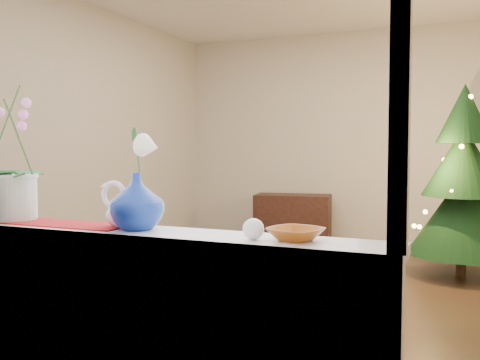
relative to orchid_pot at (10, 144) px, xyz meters
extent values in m
plane|color=#3B2418|center=(0.64, 2.36, -1.27)|extent=(5.00, 5.00, 0.00)
cube|color=beige|center=(0.64, 4.86, 0.08)|extent=(4.50, 0.10, 2.70)
cube|color=beige|center=(0.64, -0.14, 0.08)|extent=(4.50, 0.10, 2.70)
cube|color=beige|center=(-1.61, 2.36, 0.08)|extent=(0.10, 5.00, 2.70)
cube|color=white|center=(0.64, -0.10, -0.83)|extent=(2.20, 0.08, 0.88)
cube|color=white|center=(0.64, -0.01, -0.37)|extent=(2.20, 0.26, 0.04)
cube|color=maroon|center=(0.26, -0.01, -0.35)|extent=(0.70, 0.20, 0.01)
imported|color=navy|center=(0.68, -0.01, -0.22)|extent=(0.30, 0.30, 0.27)
sphere|color=white|center=(1.21, -0.05, -0.31)|extent=(0.09, 0.09, 0.08)
imported|color=#984B12|center=(1.35, 0.00, -0.33)|extent=(0.20, 0.20, 0.04)
cube|color=black|center=(-0.06, 4.46, -0.93)|extent=(0.97, 0.59, 0.68)
camera|label=1|loc=(1.92, -1.83, -0.02)|focal=40.00mm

